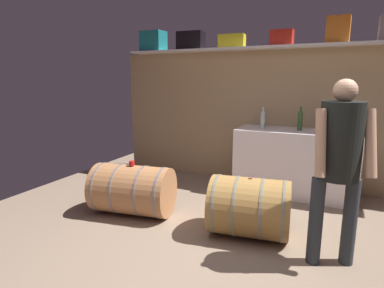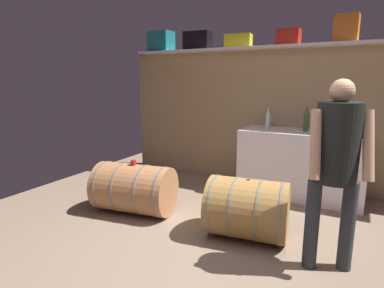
# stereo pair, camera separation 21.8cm
# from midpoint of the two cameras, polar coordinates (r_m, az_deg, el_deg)

# --- Properties ---
(ground_plane) EXTENTS (6.59, 8.39, 0.02)m
(ground_plane) POSITION_cam_midpoint_polar(r_m,az_deg,el_deg) (3.50, 10.55, -16.54)
(ground_plane) COLOR #836E5B
(back_wall_panel) EXTENTS (5.39, 0.10, 2.08)m
(back_wall_panel) POSITION_cam_midpoint_polar(r_m,az_deg,el_deg) (5.03, 17.80, 4.27)
(back_wall_panel) COLOR tan
(back_wall_panel) RESTS_ON ground
(high_shelf_board) EXTENTS (4.96, 0.40, 0.03)m
(high_shelf_board) POSITION_cam_midpoint_polar(r_m,az_deg,el_deg) (4.87, 18.25, 16.49)
(high_shelf_board) COLOR silver
(high_shelf_board) RESTS_ON back_wall_panel
(toolcase_teal) EXTENTS (0.41, 0.30, 0.33)m
(toolcase_teal) POSITION_cam_midpoint_polar(r_m,az_deg,el_deg) (5.68, -4.50, 18.07)
(toolcase_teal) COLOR teal
(toolcase_teal) RESTS_ON high_shelf_board
(toolcase_black) EXTENTS (0.44, 0.30, 0.28)m
(toolcase_black) POSITION_cam_midpoint_polar(r_m,az_deg,el_deg) (5.33, 2.27, 18.25)
(toolcase_black) COLOR black
(toolcase_black) RESTS_ON high_shelf_board
(toolcase_yellow) EXTENTS (0.41, 0.24, 0.20)m
(toolcase_yellow) POSITION_cam_midpoint_polar(r_m,az_deg,el_deg) (5.06, 9.70, 18.00)
(toolcase_yellow) COLOR yellow
(toolcase_yellow) RESTS_ON high_shelf_board
(toolcase_red) EXTENTS (0.31, 0.23, 0.22)m
(toolcase_red) POSITION_cam_midpoint_polar(r_m,az_deg,el_deg) (4.88, 18.45, 17.95)
(toolcase_red) COLOR red
(toolcase_red) RESTS_ON high_shelf_board
(toolcase_orange) EXTENTS (0.30, 0.29, 0.35)m
(toolcase_orange) POSITION_cam_midpoint_polar(r_m,az_deg,el_deg) (4.81, 27.54, 18.13)
(toolcase_orange) COLOR orange
(toolcase_orange) RESTS_ON high_shelf_board
(work_cabinet) EXTENTS (1.65, 0.66, 0.94)m
(work_cabinet) POSITION_cam_midpoint_polar(r_m,az_deg,el_deg) (4.70, 20.38, -3.47)
(work_cabinet) COLOR white
(work_cabinet) RESTS_ON ground
(wine_bottle_amber) EXTENTS (0.06, 0.06, 0.27)m
(wine_bottle_amber) POSITION_cam_midpoint_polar(r_m,az_deg,el_deg) (4.59, 25.81, 3.23)
(wine_bottle_amber) COLOR brown
(wine_bottle_amber) RESTS_ON work_cabinet
(wine_bottle_clear) EXTENTS (0.07, 0.07, 0.32)m
(wine_bottle_clear) POSITION_cam_midpoint_polar(r_m,az_deg,el_deg) (4.59, 14.96, 4.23)
(wine_bottle_clear) COLOR #B7C7C0
(wine_bottle_clear) RESTS_ON work_cabinet
(wine_bottle_green) EXTENTS (0.07, 0.07, 0.33)m
(wine_bottle_green) POSITION_cam_midpoint_polar(r_m,az_deg,el_deg) (4.60, 21.34, 3.96)
(wine_bottle_green) COLOR #315A2D
(wine_bottle_green) RESTS_ON work_cabinet
(wine_glass) EXTENTS (0.08, 0.08, 0.15)m
(wine_glass) POSITION_cam_midpoint_polar(r_m,az_deg,el_deg) (4.86, 15.06, 4.16)
(wine_glass) COLOR white
(wine_glass) RESTS_ON work_cabinet
(wine_barrel_near) EXTENTS (1.03, 0.74, 0.62)m
(wine_barrel_near) POSITION_cam_midpoint_polar(r_m,az_deg,el_deg) (3.97, -8.93, -8.00)
(wine_barrel_near) COLOR #AC7246
(wine_barrel_near) RESTS_ON ground
(wine_barrel_far) EXTENTS (0.89, 0.72, 0.64)m
(wine_barrel_far) POSITION_cam_midpoint_polar(r_m,az_deg,el_deg) (3.39, 11.92, -11.43)
(wine_barrel_far) COLOR #A1753C
(wine_barrel_far) RESTS_ON ground
(tasting_cup) EXTENTS (0.07, 0.07, 0.05)m
(tasting_cup) POSITION_cam_midpoint_polar(r_m,az_deg,el_deg) (3.87, -9.06, -3.33)
(tasting_cup) COLOR red
(tasting_cup) RESTS_ON wine_barrel_near
(winemaker_pouring) EXTENTS (0.52, 0.44, 1.64)m
(winemaker_pouring) POSITION_cam_midpoint_polar(r_m,az_deg,el_deg) (2.88, 26.78, -2.17)
(winemaker_pouring) COLOR #2B3036
(winemaker_pouring) RESTS_ON ground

